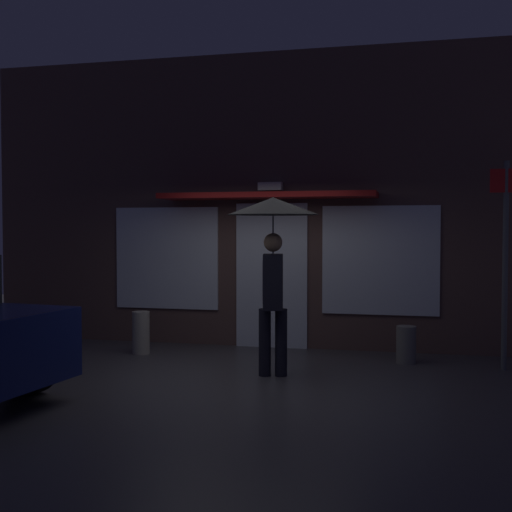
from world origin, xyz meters
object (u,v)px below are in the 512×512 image
(sidewalk_bollard, at_px, (141,333))
(sidewalk_bollard_2, at_px, (406,345))
(person_with_umbrella, at_px, (273,235))
(street_sign_post, at_px, (505,253))

(sidewalk_bollard, bearing_deg, sidewalk_bollard_2, 3.06)
(sidewalk_bollard, bearing_deg, person_with_umbrella, -24.08)
(street_sign_post, relative_size, sidewalk_bollard_2, 5.31)
(street_sign_post, xyz_separation_m, sidewalk_bollard_2, (-1.22, 0.14, -1.25))
(person_with_umbrella, bearing_deg, sidewalk_bollard_2, -65.09)
(person_with_umbrella, relative_size, sidewalk_bollard, 3.56)
(street_sign_post, bearing_deg, sidewalk_bollard, -179.30)
(street_sign_post, bearing_deg, person_with_umbrella, -159.98)
(person_with_umbrella, height_order, sidewalk_bollard_2, person_with_umbrella)
(sidewalk_bollard, height_order, sidewalk_bollard_2, sidewalk_bollard)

